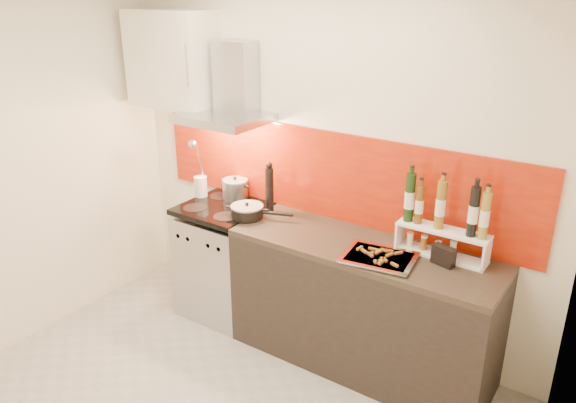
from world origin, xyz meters
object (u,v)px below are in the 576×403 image
Objects in this scene: range_stove at (225,261)px; counter at (361,306)px; stock_pot at (235,189)px; baking_tray at (379,257)px; saute_pan at (248,211)px; pepper_mill at (269,188)px.

range_stove is 1.20m from counter.
range_stove is 0.58m from stock_pot.
baking_tray is (1.39, -0.30, -0.07)m from stock_pot.
saute_pan is at bearing -37.45° from stock_pot.
range_stove is at bearing 175.25° from baking_tray.
counter is at bearing -8.17° from pepper_mill.
counter is 1.07m from pepper_mill.
range_stove is 0.51× the size of counter.
pepper_mill reaches higher than range_stove.
stock_pot is at bearing 170.35° from pepper_mill.
saute_pan is 0.92× the size of baking_tray.
pepper_mill is at bearing -9.65° from stock_pot.
counter is 3.74× the size of baking_tray.
baking_tray is at bearing -3.24° from saute_pan.
stock_pot reaches higher than saute_pan.
pepper_mill reaches higher than baking_tray.
pepper_mill is at bearing 19.91° from range_stove.
range_stove reaches higher than counter.
stock_pot is at bearing 171.37° from counter.
range_stove is 1.89× the size of baking_tray.
pepper_mill is (-0.85, 0.12, 0.64)m from counter.
range_stove is 0.75m from pepper_mill.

